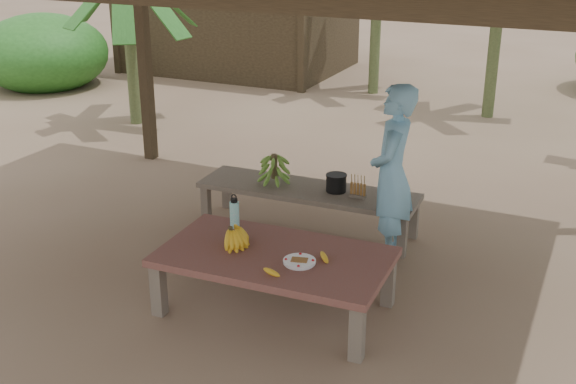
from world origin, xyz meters
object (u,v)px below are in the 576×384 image
at_px(cooking_pot, 336,183).
at_px(ripe_banana_bunch, 231,235).
at_px(water_flask, 234,213).
at_px(woman, 392,174).
at_px(bench, 308,193).
at_px(plate, 299,262).
at_px(work_table, 275,261).

bearing_deg(cooking_pot, ripe_banana_bunch, -99.98).
distance_m(water_flask, woman, 1.46).
height_order(water_flask, cooking_pot, water_flask).
height_order(bench, woman, woman).
bearing_deg(plate, bench, 111.20).
bearing_deg(woman, water_flask, -54.72).
distance_m(bench, ripe_banana_bunch, 1.58).
xyz_separation_m(work_table, water_flask, (-0.53, 0.32, 0.19)).
distance_m(work_table, bench, 1.60).
relative_size(ripe_banana_bunch, cooking_pot, 1.50).
bearing_deg(water_flask, ripe_banana_bunch, -66.22).
xyz_separation_m(work_table, woman, (0.54, 1.30, 0.39)).
relative_size(cooking_pot, woman, 0.12).
bearing_deg(ripe_banana_bunch, water_flask, 113.78).
bearing_deg(work_table, water_flask, 146.78).
xyz_separation_m(plate, water_flask, (-0.78, 0.40, 0.11)).
relative_size(water_flask, cooking_pot, 1.53).
xyz_separation_m(water_flask, woman, (1.07, 0.98, 0.19)).
bearing_deg(work_table, woman, 65.23).
distance_m(work_table, plate, 0.28).
bearing_deg(water_flask, plate, -27.16).
bearing_deg(ripe_banana_bunch, cooking_pot, 80.02).
height_order(work_table, bench, work_table).
xyz_separation_m(plate, woman, (0.29, 1.38, 0.30)).
height_order(water_flask, woman, woman).
height_order(bench, cooking_pot, cooking_pot).
distance_m(ripe_banana_bunch, plate, 0.64).
bearing_deg(water_flask, woman, 42.47).
distance_m(bench, plate, 1.76).
xyz_separation_m(bench, cooking_pot, (0.28, 0.04, 0.14)).
distance_m(water_flask, cooking_pot, 1.35).
bearing_deg(ripe_banana_bunch, work_table, 2.24).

